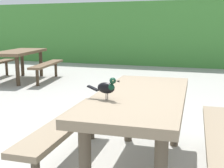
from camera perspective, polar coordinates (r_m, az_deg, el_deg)
name	(u,v)px	position (r m, az deg, el deg)	size (l,w,h in m)	color
hedge_wall	(191,34)	(10.81, 15.04, 9.32)	(28.00, 1.77, 2.16)	#428438
picnic_table_foreground	(140,113)	(2.67, 5.50, -5.59)	(1.76, 1.84, 0.74)	#84725B
bird_grackle	(107,87)	(2.35, -0.93, -0.61)	(0.29, 0.09, 0.18)	black
picnic_table_mid_left	(20,58)	(7.70, -17.35, 4.79)	(1.96, 1.99, 0.74)	brown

